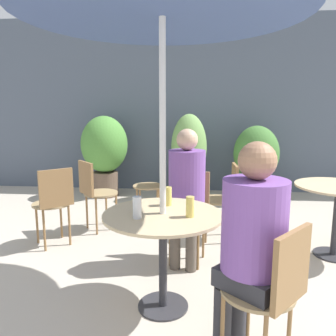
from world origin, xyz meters
name	(u,v)px	position (x,y,z in m)	size (l,w,h in m)	color
ground_plane	(162,326)	(0.00, 0.00, 0.00)	(20.00, 20.00, 0.00)	#B2A899
storefront_wall	(186,106)	(0.00, 3.88, 1.50)	(10.00, 0.06, 3.00)	#4C5666
cafe_table_near	(163,231)	(-0.02, 0.23, 0.58)	(0.84, 0.84, 0.71)	#2D2D33
bistro_chair_0	(273,286)	(0.62, -0.33, 0.52)	(0.46, 0.46, 0.84)	#997F56
bistro_chair_1	(190,207)	(0.15, 1.06, 0.52)	(0.41, 0.43, 0.84)	#997F56
bistro_chair_2	(94,188)	(-0.98, 1.69, 0.52)	(0.46, 0.46, 0.84)	#997F56
bistro_chair_3	(226,194)	(0.54, 1.58, 0.52)	(0.40, 0.40, 0.84)	#997F56
bistro_chair_4	(155,181)	(-0.33, 2.17, 0.52)	(0.40, 0.40, 0.84)	#997F56
bistro_chair_5	(54,199)	(-1.25, 1.20, 0.52)	(0.46, 0.46, 0.84)	#997F56
seated_person_0	(251,237)	(0.51, -0.24, 0.74)	(0.44, 0.44, 1.26)	#2D2D33
seated_person_1	(186,186)	(0.12, 0.92, 0.75)	(0.34, 0.37, 1.26)	brown
beer_glass_0	(168,196)	(0.00, 0.42, 0.78)	(0.06, 0.06, 0.14)	#DBC65B
beer_glass_1	(137,207)	(-0.17, 0.10, 0.79)	(0.06, 0.06, 0.15)	silver
beer_glass_2	(190,207)	(0.17, 0.16, 0.78)	(0.06, 0.06, 0.14)	#DBC65B
potted_plant_0	(104,149)	(-1.31, 3.31, 0.79)	(0.76, 0.76, 1.33)	brown
potted_plant_1	(189,153)	(0.08, 3.24, 0.76)	(0.56, 0.56, 1.37)	#47423D
potted_plant_2	(256,158)	(1.14, 3.25, 0.68)	(0.70, 0.70, 1.19)	#47423D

